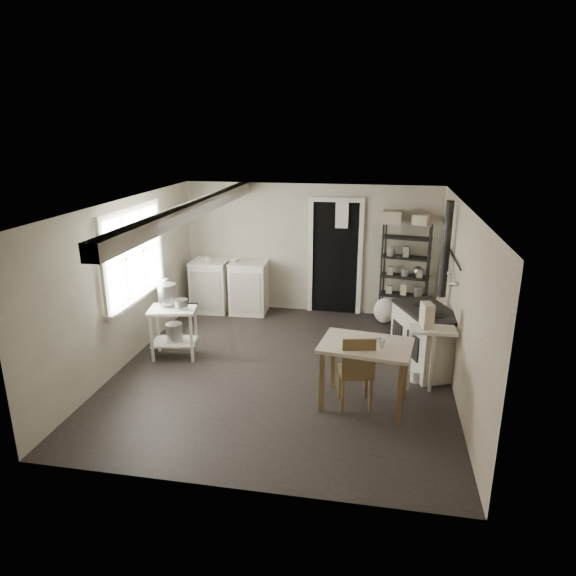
% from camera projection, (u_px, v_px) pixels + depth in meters
% --- Properties ---
extents(floor, '(5.00, 5.00, 0.00)m').
position_uv_depth(floor, '(284.00, 370.00, 7.13)').
color(floor, black).
rests_on(floor, ground).
extents(ceiling, '(5.00, 5.00, 0.00)m').
position_uv_depth(ceiling, '(284.00, 204.00, 6.44)').
color(ceiling, white).
rests_on(ceiling, wall_back).
extents(wall_back, '(4.50, 0.02, 2.30)m').
position_uv_depth(wall_back, '(310.00, 249.00, 9.13)').
color(wall_back, '#B8B29D').
rests_on(wall_back, ground).
extents(wall_front, '(4.50, 0.02, 2.30)m').
position_uv_depth(wall_front, '(230.00, 378.00, 4.44)').
color(wall_front, '#B8B29D').
rests_on(wall_front, ground).
extents(wall_left, '(0.02, 5.00, 2.30)m').
position_uv_depth(wall_left, '(126.00, 282.00, 7.17)').
color(wall_left, '#B8B29D').
rests_on(wall_left, ground).
extents(wall_right, '(0.02, 5.00, 2.30)m').
position_uv_depth(wall_right, '(461.00, 301.00, 6.40)').
color(wall_right, '#B8B29D').
rests_on(wall_right, ground).
extents(window, '(0.12, 1.76, 1.28)m').
position_uv_depth(window, '(133.00, 255.00, 7.25)').
color(window, silver).
rests_on(window, wall_left).
extents(doorway, '(0.96, 0.10, 2.08)m').
position_uv_depth(doorway, '(335.00, 259.00, 9.07)').
color(doorway, silver).
rests_on(doorway, ground).
extents(ceiling_beam, '(0.18, 5.00, 0.18)m').
position_uv_depth(ceiling_beam, '(193.00, 209.00, 6.68)').
color(ceiling_beam, silver).
rests_on(ceiling_beam, ceiling).
extents(wallpaper_panel, '(0.01, 5.00, 2.30)m').
position_uv_depth(wallpaper_panel, '(460.00, 301.00, 6.40)').
color(wallpaper_panel, '#BDB19A').
rests_on(wallpaper_panel, wall_right).
extents(utensil_rail, '(0.06, 1.20, 0.44)m').
position_uv_depth(utensil_rail, '(453.00, 258.00, 6.86)').
color(utensil_rail, '#B3B3B6').
rests_on(utensil_rail, wall_right).
extents(prep_table, '(0.73, 0.58, 0.75)m').
position_uv_depth(prep_table, '(174.00, 331.00, 7.43)').
color(prep_table, silver).
rests_on(prep_table, ground).
extents(stockpot, '(0.33, 0.33, 0.28)m').
position_uv_depth(stockpot, '(167.00, 294.00, 7.36)').
color(stockpot, '#B3B3B6').
rests_on(stockpot, prep_table).
extents(saucepan, '(0.19, 0.19, 0.10)m').
position_uv_depth(saucepan, '(181.00, 303.00, 7.25)').
color(saucepan, '#B3B3B6').
rests_on(saucepan, prep_table).
extents(bucket, '(0.29, 0.29, 0.26)m').
position_uv_depth(bucket, '(174.00, 332.00, 7.43)').
color(bucket, '#B3B3B6').
rests_on(bucket, prep_table).
extents(base_cabinets, '(1.45, 0.68, 0.94)m').
position_uv_depth(base_cabinets, '(230.00, 287.00, 9.28)').
color(base_cabinets, silver).
rests_on(base_cabinets, ground).
extents(mixing_bowl, '(0.31, 0.31, 0.06)m').
position_uv_depth(mixing_bowl, '(234.00, 261.00, 9.12)').
color(mixing_bowl, silver).
rests_on(mixing_bowl, base_cabinets).
extents(counter_cup, '(0.15, 0.15, 0.09)m').
position_uv_depth(counter_cup, '(208.00, 260.00, 9.09)').
color(counter_cup, silver).
rests_on(counter_cup, base_cabinets).
extents(shelf_rack, '(0.84, 0.45, 1.68)m').
position_uv_depth(shelf_rack, '(405.00, 267.00, 8.73)').
color(shelf_rack, black).
rests_on(shelf_rack, ground).
extents(shelf_jar, '(0.09, 0.10, 0.20)m').
position_uv_depth(shelf_jar, '(390.00, 242.00, 8.67)').
color(shelf_jar, silver).
rests_on(shelf_jar, shelf_rack).
extents(storage_box_a, '(0.31, 0.28, 0.21)m').
position_uv_depth(storage_box_a, '(393.00, 204.00, 8.49)').
color(storage_box_a, beige).
rests_on(storage_box_a, shelf_rack).
extents(storage_box_b, '(0.32, 0.31, 0.16)m').
position_uv_depth(storage_box_b, '(422.00, 206.00, 8.41)').
color(storage_box_b, beige).
rests_on(storage_box_b, shelf_rack).
extents(stove, '(0.98, 1.24, 0.86)m').
position_uv_depth(stove, '(426.00, 338.00, 7.08)').
color(stove, silver).
rests_on(stove, ground).
extents(stovepipe, '(0.11, 0.11, 1.35)m').
position_uv_depth(stovepipe, '(446.00, 250.00, 7.15)').
color(stovepipe, black).
rests_on(stovepipe, stove).
extents(side_ledge, '(0.58, 0.33, 0.87)m').
position_uv_depth(side_ledge, '(430.00, 361.00, 6.42)').
color(side_ledge, silver).
rests_on(side_ledge, ground).
extents(oats_box, '(0.17, 0.23, 0.31)m').
position_uv_depth(oats_box, '(427.00, 316.00, 6.29)').
color(oats_box, beige).
rests_on(oats_box, side_ledge).
extents(work_table, '(1.14, 0.87, 0.80)m').
position_uv_depth(work_table, '(364.00, 376.00, 6.13)').
color(work_table, beige).
rests_on(work_table, ground).
extents(table_cup, '(0.13, 0.13, 0.10)m').
position_uv_depth(table_cup, '(381.00, 346.00, 5.92)').
color(table_cup, silver).
rests_on(table_cup, work_table).
extents(chair, '(0.46, 0.47, 0.94)m').
position_uv_depth(chair, '(356.00, 368.00, 6.10)').
color(chair, brown).
rests_on(chair, ground).
extents(flour_sack, '(0.37, 0.32, 0.44)m').
position_uv_depth(flour_sack, '(385.00, 309.00, 8.78)').
color(flour_sack, white).
rests_on(flour_sack, ground).
extents(floor_crock, '(0.15, 0.15, 0.16)m').
position_uv_depth(floor_crock, '(415.00, 377.00, 6.77)').
color(floor_crock, silver).
rests_on(floor_crock, ground).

